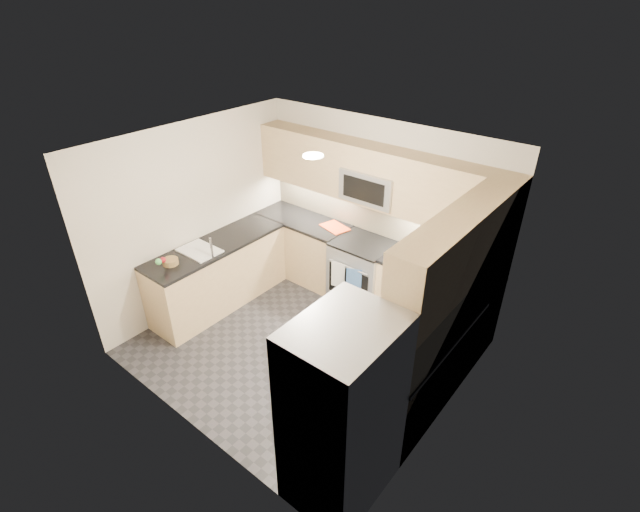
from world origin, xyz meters
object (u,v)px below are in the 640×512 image
Objects in this scene: refrigerator at (343,413)px; cutting_board at (335,227)px; gas_range at (362,273)px; utensil_bowl at (462,277)px; microwave at (372,186)px; fruit_basket at (170,262)px.

cutting_board is (-2.01, 2.52, 0.05)m from refrigerator.
utensil_bowl is at bearing -4.14° from gas_range.
utensil_bowl is (-0.04, 2.32, 0.11)m from refrigerator.
refrigerator is (1.45, -2.43, 0.45)m from gas_range.
refrigerator is at bearing -60.38° from microwave.
fruit_basket is (-1.52, -2.07, -0.73)m from microwave.
microwave reaches higher than fruit_basket.
microwave reaches higher than gas_range.
microwave is 4.00× the size of fruit_basket.
utensil_bowl is at bearing 32.17° from fruit_basket.
refrigerator reaches higher than cutting_board.
microwave is 2.67m from fruit_basket.
cutting_board is at bearing -176.68° from microwave.
refrigerator is 3.01m from fruit_basket.
cutting_board is (-0.56, -0.03, -0.75)m from microwave.
gas_range is 3.49× the size of utensil_bowl.
refrigerator is 9.48× the size of fruit_basket.
microwave is at bearing 170.85° from utensil_bowl.
refrigerator reaches higher than utensil_bowl.
microwave reaches higher than utensil_bowl.
cutting_board is 2.05× the size of fruit_basket.
gas_range is at bearing -9.45° from cutting_board.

